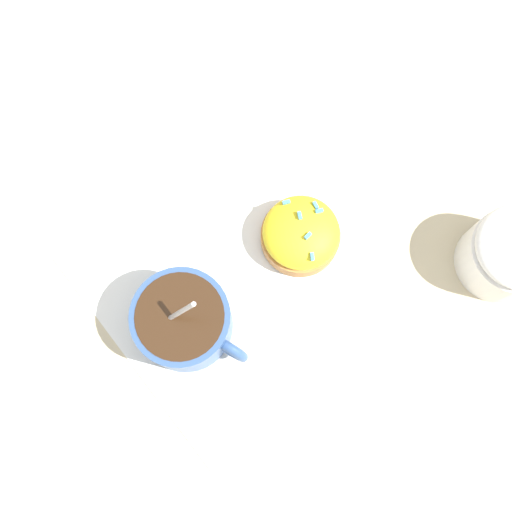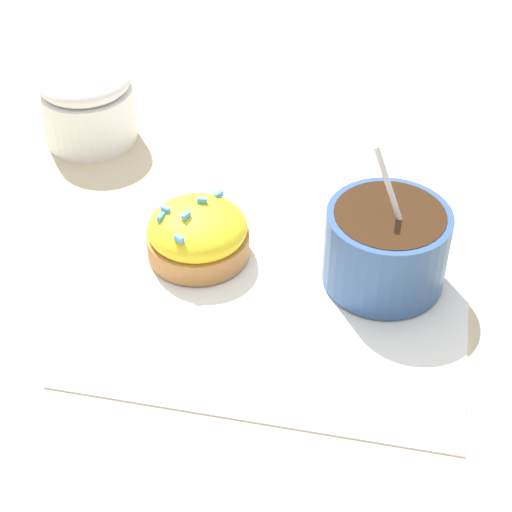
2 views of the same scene
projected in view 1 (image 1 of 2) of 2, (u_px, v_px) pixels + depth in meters
name	position (u px, v px, depth m)	size (l,w,h in m)	color
ground_plane	(238.00, 273.00, 0.58)	(3.00, 3.00, 0.00)	#C6B793
paper_napkin	(238.00, 272.00, 0.58)	(0.27, 0.28, 0.00)	white
coffee_cup	(184.00, 321.00, 0.53)	(0.09, 0.11, 0.11)	#335184
frosted_pastry	(301.00, 234.00, 0.57)	(0.08, 0.08, 0.04)	#B2753D
sugar_bowl	(510.00, 253.00, 0.55)	(0.08, 0.08, 0.07)	white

